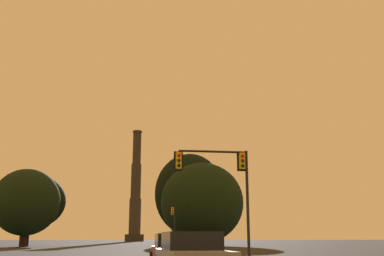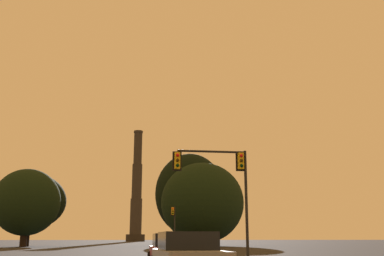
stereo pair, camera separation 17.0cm
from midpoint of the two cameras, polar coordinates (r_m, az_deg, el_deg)
sedan_right_lane_front at (r=20.09m, az=-2.41°, el=-15.40°), size 1.98×4.71×1.43m
traffic_light_far_right at (r=64.10m, az=-2.45°, el=-11.61°), size 0.78×0.50×5.58m
traffic_light_overhead_right at (r=28.53m, az=3.91°, el=-6.02°), size 4.86×0.50×6.69m
smokestack at (r=167.39m, az=-7.22°, el=-8.63°), size 6.80×6.80×40.68m
treeline_right_mid at (r=72.60m, az=1.22°, el=-9.43°), size 13.23×11.90×13.11m
treeline_far_left at (r=69.40m, az=-20.38°, el=-8.80°), size 9.52×8.57×11.02m
treeline_center_left at (r=76.50m, az=-0.37°, el=-8.37°), size 11.76×10.58×15.31m
treeline_far_right at (r=72.65m, az=-20.15°, el=-8.74°), size 11.02×9.92×10.89m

